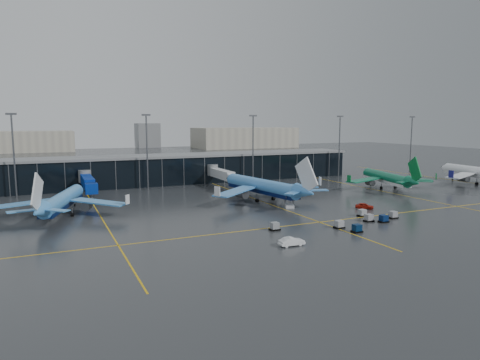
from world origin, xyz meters
name	(u,v)px	position (x,y,z in m)	size (l,w,h in m)	color
ground	(252,213)	(0.00, 0.00, 0.00)	(600.00, 600.00, 0.00)	#282B2D
terminal_pier	(180,168)	(0.00, 62.00, 5.42)	(142.00, 17.00, 10.70)	black
jet_bridges	(88,182)	(-35.00, 42.99, 4.55)	(94.00, 27.50, 7.20)	#595B60
flood_masts	(203,147)	(5.00, 50.00, 13.81)	(203.00, 0.50, 25.50)	#595B60
distant_hangars	(166,139)	(49.94, 270.08, 8.79)	(260.00, 71.00, 22.00)	#B2AD99
taxi_lines	(267,203)	(10.00, 10.61, 0.01)	(220.00, 120.00, 0.02)	gold
airliner_arkefly	(62,191)	(-43.20, 17.68, 5.95)	(34.02, 38.75, 11.91)	#3F8BD1
airliner_klm_near	(261,178)	(10.78, 15.68, 6.64)	(37.96, 43.23, 13.29)	#418AD7
airliner_aer_lingus	(386,171)	(61.07, 18.42, 5.81)	(33.21, 37.82, 11.62)	#0D6D48
airliner_ba	(480,166)	(100.12, 12.04, 6.59)	(37.66, 42.89, 13.18)	white
baggage_carts	(355,221)	(16.36, -19.73, 0.76)	(33.39, 13.24, 1.70)	black
mobile_airstair	(289,205)	(12.52, 2.47, 0.77)	(3.27, 3.80, 3.45)	silver
service_van_red	(364,206)	(29.63, -7.30, 0.80)	(1.88, 4.68, 1.60)	#A0180C
service_van_white	(292,241)	(-5.74, -28.59, 0.82)	(1.74, 4.99, 1.65)	white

